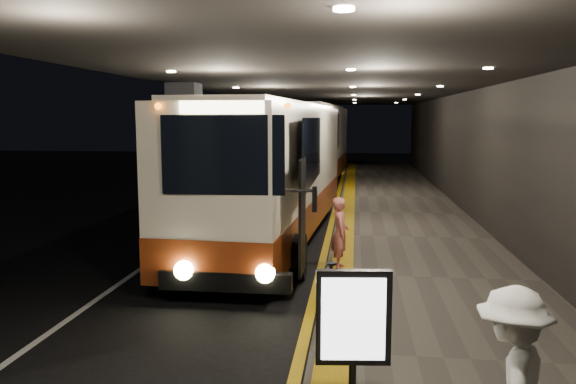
# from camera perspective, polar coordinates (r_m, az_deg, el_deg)

# --- Properties ---
(ground) EXTENTS (90.00, 90.00, 0.00)m
(ground) POSITION_cam_1_polar(r_m,az_deg,el_deg) (11.80, -8.86, -9.69)
(ground) COLOR black
(lane_line_white) EXTENTS (0.12, 50.00, 0.01)m
(lane_line_white) POSITION_cam_1_polar(r_m,az_deg,el_deg) (16.95, -10.15, -4.40)
(lane_line_white) COLOR silver
(lane_line_white) RESTS_ON ground
(kerb_stripe_yellow) EXTENTS (0.18, 50.00, 0.01)m
(kerb_stripe_yellow) POSITION_cam_1_polar(r_m,az_deg,el_deg) (16.23, 4.05, -4.82)
(kerb_stripe_yellow) COLOR gold
(kerb_stripe_yellow) RESTS_ON ground
(sidewalk) EXTENTS (4.50, 50.00, 0.15)m
(sidewalk) POSITION_cam_1_polar(r_m,az_deg,el_deg) (16.28, 12.55, -4.70)
(sidewalk) COLOR #514C44
(sidewalk) RESTS_ON ground
(tactile_strip) EXTENTS (0.50, 50.00, 0.01)m
(tactile_strip) POSITION_cam_1_polar(r_m,az_deg,el_deg) (16.19, 5.83, -4.33)
(tactile_strip) COLOR gold
(tactile_strip) RESTS_ON sidewalk
(terminal_wall) EXTENTS (0.10, 50.00, 6.00)m
(terminal_wall) POSITION_cam_1_polar(r_m,az_deg,el_deg) (16.31, 20.77, 5.38)
(terminal_wall) COLOR black
(terminal_wall) RESTS_ON ground
(support_columns) EXTENTS (0.80, 24.80, 4.40)m
(support_columns) POSITION_cam_1_polar(r_m,az_deg,el_deg) (15.59, -10.35, 2.72)
(support_columns) COLOR black
(support_columns) RESTS_ON ground
(canopy) EXTENTS (9.00, 50.00, 0.40)m
(canopy) POSITION_cam_1_polar(r_m,az_deg,el_deg) (15.89, 4.76, 11.57)
(canopy) COLOR black
(canopy) RESTS_ON support_columns
(coach_main) EXTENTS (3.23, 12.23, 3.78)m
(coach_main) POSITION_cam_1_polar(r_m,az_deg,el_deg) (15.80, -1.54, 1.50)
(coach_main) COLOR beige
(coach_main) RESTS_ON ground
(coach_second) EXTENTS (3.32, 12.88, 4.01)m
(coach_second) POSITION_cam_1_polar(r_m,az_deg,el_deg) (28.99, 2.47, 4.48)
(coach_second) COLOR beige
(coach_second) RESTS_ON ground
(coach_third) EXTENTS (2.94, 12.07, 3.77)m
(coach_third) POSITION_cam_1_polar(r_m,az_deg,el_deg) (42.31, 3.79, 5.28)
(coach_third) COLOR beige
(coach_third) RESTS_ON ground
(passenger_boarding) EXTENTS (0.44, 0.62, 1.60)m
(passenger_boarding) POSITION_cam_1_polar(r_m,az_deg,el_deg) (12.46, 5.32, -4.19)
(passenger_boarding) COLOR #DB7066
(passenger_boarding) RESTS_ON sidewalk
(info_sign) EXTENTS (0.82, 0.20, 1.72)m
(info_sign) POSITION_cam_1_polar(r_m,az_deg,el_deg) (6.25, 6.66, -12.87)
(info_sign) COLOR black
(info_sign) RESTS_ON sidewalk
(stanchion_post) EXTENTS (0.05, 0.05, 1.01)m
(stanchion_post) POSITION_cam_1_polar(r_m,az_deg,el_deg) (9.24, 4.36, -10.27)
(stanchion_post) COLOR black
(stanchion_post) RESTS_ON sidewalk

